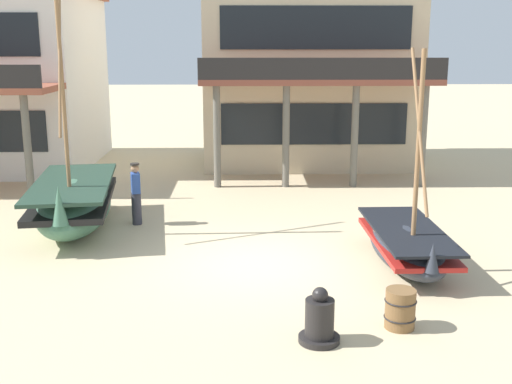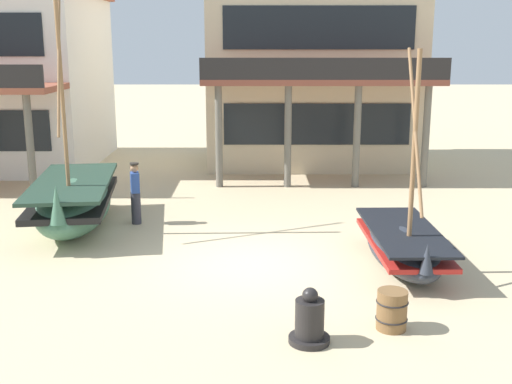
% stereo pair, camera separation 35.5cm
% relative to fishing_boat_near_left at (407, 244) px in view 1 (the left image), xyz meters
% --- Properties ---
extents(ground_plane, '(120.00, 120.00, 0.00)m').
position_rel_fishing_boat_near_left_xyz_m(ground_plane, '(-3.30, 0.18, -0.48)').
color(ground_plane, '#CCB78E').
extents(fishing_boat_near_left, '(1.51, 3.88, 4.72)m').
position_rel_fishing_boat_near_left_xyz_m(fishing_boat_near_left, '(0.00, 0.00, 0.00)').
color(fishing_boat_near_left, '#2D333D').
rests_on(fishing_boat_near_left, ground).
extents(fishing_boat_centre_large, '(2.52, 5.04, 6.75)m').
position_rel_fishing_boat_near_left_xyz_m(fishing_boat_centre_large, '(-8.05, 2.91, 0.24)').
color(fishing_boat_centre_large, '#427056').
rests_on(fishing_boat_centre_large, ground).
extents(fisherman_by_hull, '(0.31, 0.41, 1.68)m').
position_rel_fishing_boat_near_left_xyz_m(fisherman_by_hull, '(-6.49, 3.34, 0.35)').
color(fisherman_by_hull, '#33333D').
rests_on(fisherman_by_hull, ground).
extents(capstan_winch, '(0.69, 0.69, 0.96)m').
position_rel_fishing_boat_near_left_xyz_m(capstan_winch, '(-2.35, -3.65, -0.11)').
color(capstan_winch, black).
rests_on(capstan_winch, ground).
extents(wooden_barrel, '(0.56, 0.56, 0.70)m').
position_rel_fishing_boat_near_left_xyz_m(wooden_barrel, '(-0.90, -3.16, -0.13)').
color(wooden_barrel, brown).
rests_on(wooden_barrel, ground).
extents(harbor_building_main, '(8.43, 7.79, 10.58)m').
position_rel_fishing_boat_near_left_xyz_m(harbor_building_main, '(-1.00, 12.46, 4.79)').
color(harbor_building_main, beige).
rests_on(harbor_building_main, ground).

